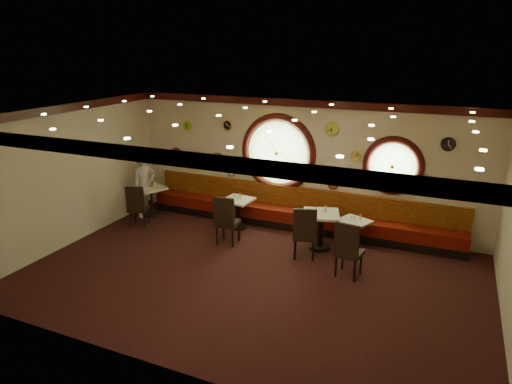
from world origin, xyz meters
name	(u,v)px	position (x,y,z in m)	size (l,w,h in m)	color
floor	(251,276)	(0.00, 0.00, 0.00)	(9.00, 6.00, 0.00)	black
ceiling	(251,116)	(0.00, 0.00, 3.20)	(9.00, 6.00, 0.02)	#C28836
wall_back	(301,164)	(0.00, 3.00, 1.60)	(9.00, 0.02, 3.20)	beige
wall_front	(158,267)	(0.00, -3.00, 1.60)	(9.00, 0.02, 3.20)	beige
wall_left	(71,175)	(-4.50, 0.00, 1.60)	(0.02, 6.00, 3.20)	beige
molding_back	(302,103)	(0.00, 2.95, 3.11)	(9.00, 0.10, 0.18)	#370C0A
molding_front	(152,156)	(0.00, -2.95, 3.11)	(9.00, 0.10, 0.18)	#370C0A
molding_left	(64,108)	(-4.45, 0.00, 3.11)	(0.10, 6.00, 0.18)	#370C0A
banquette_base	(295,225)	(0.00, 2.72, 0.10)	(8.00, 0.55, 0.20)	black
banquette_seat	(296,215)	(0.00, 2.72, 0.35)	(8.00, 0.55, 0.30)	#590F07
banquette_back	(299,198)	(0.00, 2.94, 0.75)	(8.00, 0.10, 0.55)	#611107
porthole_left_glass	(278,152)	(-0.60, 3.00, 1.85)	(1.66, 1.66, 0.02)	#91CE7B
porthole_left_frame	(278,153)	(-0.60, 2.98, 1.85)	(1.98, 1.98, 0.18)	#370C0A
porthole_left_ring	(278,153)	(-0.60, 2.95, 1.85)	(1.61, 1.61, 0.03)	gold
porthole_right_glass	(393,166)	(2.20, 3.00, 1.80)	(1.10, 1.10, 0.02)	#91CE7B
porthole_right_frame	(393,166)	(2.20, 2.98, 1.80)	(1.38, 1.38, 0.18)	#370C0A
porthole_right_ring	(393,166)	(2.20, 2.95, 1.80)	(1.09, 1.09, 0.03)	gold
wall_clock_0	(448,144)	(3.30, 2.96, 2.40)	(0.28, 0.28, 0.03)	black
wall_clock_1	(455,188)	(3.55, 2.96, 1.45)	(0.34, 0.34, 0.03)	silver
wall_clock_2	(227,125)	(-2.00, 2.96, 2.45)	(0.24, 0.24, 0.03)	black
wall_clock_3	(333,184)	(0.85, 2.96, 1.20)	(0.24, 0.24, 0.03)	red
wall_clock_4	(356,156)	(1.35, 2.96, 1.95)	(0.22, 0.22, 0.03)	gold
wall_clock_5	(332,129)	(0.75, 2.96, 2.55)	(0.30, 0.30, 0.03)	#A5C43D
wall_clock_6	(218,160)	(-2.30, 2.96, 1.50)	(0.36, 0.36, 0.03)	yellow
wall_clock_7	(177,154)	(-3.60, 2.96, 1.55)	(0.32, 0.32, 0.03)	red
wall_clock_8	(188,126)	(-3.20, 2.96, 2.35)	(0.26, 0.26, 0.03)	#89CF29
wall_clock_9	(232,172)	(-1.90, 2.96, 1.20)	(0.20, 0.20, 0.03)	silver
table_a	(150,198)	(-3.90, 2.04, 0.50)	(0.95, 0.95, 0.79)	black
table_b	(238,210)	(-1.35, 2.19, 0.48)	(0.75, 0.75, 0.76)	black
table_c	(321,226)	(0.90, 1.81, 0.54)	(0.98, 0.98, 0.86)	black
table_d	(353,232)	(1.58, 2.02, 0.45)	(0.84, 0.84, 0.71)	black
chair_a	(137,204)	(-3.70, 1.21, 0.62)	(0.58, 0.58, 0.68)	black
chair_b	(226,217)	(-1.15, 1.14, 0.68)	(0.53, 0.53, 0.73)	black
chair_c	(305,230)	(0.72, 1.16, 0.67)	(0.61, 0.61, 0.73)	black
chair_d	(348,246)	(1.76, 0.70, 0.67)	(0.55, 0.55, 0.73)	black
condiment_a_salt	(148,185)	(-3.98, 2.10, 0.84)	(0.03, 0.03, 0.09)	silver
condiment_b_salt	(235,196)	(-1.45, 2.21, 0.81)	(0.04, 0.04, 0.10)	silver
condiment_c_salt	(316,209)	(0.75, 1.86, 0.91)	(0.03, 0.03, 0.10)	silver
condiment_d_salt	(352,218)	(1.54, 2.04, 0.75)	(0.03, 0.03, 0.09)	silver
condiment_a_pepper	(150,186)	(-3.88, 2.03, 0.84)	(0.04, 0.04, 0.10)	silver
condiment_b_pepper	(237,198)	(-1.37, 2.16, 0.81)	(0.03, 0.03, 0.10)	silver
condiment_c_pepper	(323,211)	(0.93, 1.83, 0.90)	(0.03, 0.03, 0.09)	silver
condiment_d_pepper	(355,219)	(1.61, 2.00, 0.76)	(0.04, 0.04, 0.10)	silver
condiment_a_bottle	(152,184)	(-3.84, 2.07, 0.88)	(0.05, 0.05, 0.17)	gold
condiment_b_bottle	(240,196)	(-1.30, 2.22, 0.84)	(0.05, 0.05, 0.16)	yellow
condiment_c_bottle	(326,209)	(0.96, 1.92, 0.94)	(0.05, 0.05, 0.16)	gold
condiment_d_bottle	(361,217)	(1.71, 2.13, 0.78)	(0.05, 0.05, 0.14)	orange
waiter	(145,185)	(-4.00, 1.96, 0.86)	(0.63, 0.41, 1.72)	silver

